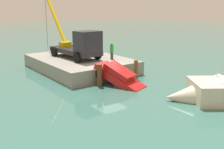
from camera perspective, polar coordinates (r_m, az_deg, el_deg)
name	(u,v)px	position (r m, az deg, el deg)	size (l,w,h in m)	color
ground	(109,80)	(23.62, -0.73, -1.26)	(200.00, 200.00, 0.00)	#386B60
dock	(80,64)	(27.62, -6.89, 2.30)	(10.93, 7.76, 1.29)	gray
crane_truck	(79,44)	(26.60, -7.11, 6.40)	(10.02, 3.00, 6.90)	black
dock_worker	(112,51)	(26.34, -0.04, 5.10)	(0.34, 0.34, 1.65)	#3C3C3C
salvaged_car	(119,77)	(22.04, 1.60, -0.46)	(4.57, 3.10, 2.58)	red
piling_near	(99,75)	(21.65, -2.70, -0.20)	(0.43, 0.43, 1.84)	brown
piling_mid	(136,70)	(23.90, 5.12, 1.03)	(0.34, 0.34, 1.74)	brown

